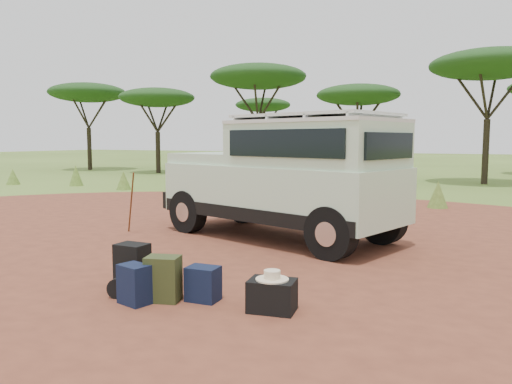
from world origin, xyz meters
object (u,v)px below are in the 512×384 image
at_px(backpack_navy, 135,285).
at_px(duffel_navy, 203,284).
at_px(safari_vehicle, 286,180).
at_px(backpack_olive, 163,279).
at_px(backpack_black, 132,265).
at_px(hard_case, 272,296).
at_px(walking_staff, 131,203).

height_order(backpack_navy, duffel_navy, backpack_navy).
bearing_deg(safari_vehicle, backpack_navy, -74.66).
bearing_deg(backpack_olive, duffel_navy, 10.29).
height_order(backpack_navy, backpack_olive, backpack_olive).
relative_size(backpack_black, hard_case, 1.08).
xyz_separation_m(backpack_navy, hard_case, (1.62, 0.49, -0.06)).
xyz_separation_m(safari_vehicle, backpack_olive, (0.15, -4.30, -0.91)).
height_order(walking_staff, backpack_olive, walking_staff).
xyz_separation_m(walking_staff, backpack_olive, (3.34, -3.39, -0.38)).
distance_m(backpack_olive, hard_case, 1.40).
height_order(safari_vehicle, backpack_navy, safari_vehicle).
bearing_deg(hard_case, backpack_olive, -178.72).
bearing_deg(duffel_navy, hard_case, -2.12).
bearing_deg(backpack_black, duffel_navy, -7.27).
distance_m(safari_vehicle, hard_case, 4.44).
xyz_separation_m(walking_staff, hard_case, (4.71, -3.14, -0.48)).
bearing_deg(safari_vehicle, walking_staff, -147.41).
relative_size(backpack_olive, duffel_navy, 1.30).
relative_size(backpack_navy, hard_case, 0.92).
bearing_deg(backpack_navy, walking_staff, 144.21).
bearing_deg(hard_case, duffel_navy, 172.65).
height_order(safari_vehicle, duffel_navy, safari_vehicle).
relative_size(safari_vehicle, backpack_olive, 9.50).
height_order(safari_vehicle, hard_case, safari_vehicle).
relative_size(walking_staff, backpack_black, 2.42).
height_order(backpack_black, backpack_olive, backpack_black).
bearing_deg(walking_staff, safari_vehicle, -39.91).
distance_m(walking_staff, backpack_navy, 4.79).
xyz_separation_m(safari_vehicle, duffel_navy, (0.59, -4.08, -0.98)).
distance_m(backpack_navy, duffel_navy, 0.83).
relative_size(walking_staff, backpack_navy, 2.86).
distance_m(walking_staff, backpack_olive, 4.78).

